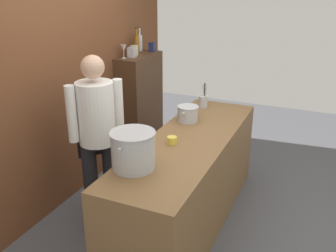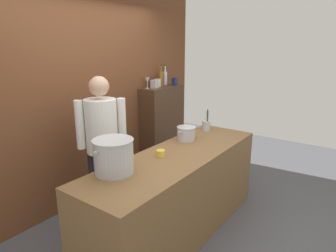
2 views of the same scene
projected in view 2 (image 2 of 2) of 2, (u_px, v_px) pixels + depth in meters
The scene contains 15 objects.
ground_plane at pixel (177, 231), 3.18m from camera, with size 8.00×8.00×0.00m, color #4C4C51.
brick_back_panel at pixel (84, 84), 3.58m from camera, with size 4.40×0.10×3.00m, color brown.
prep_counter at pixel (177, 194), 3.06m from camera, with size 2.32×0.70×0.90m, color brown.
bar_cabinet at pixel (162, 128), 4.69m from camera, with size 0.76×0.32×1.34m, color #472D1C.
chef at pixel (102, 140), 3.15m from camera, with size 0.45×0.42×1.66m.
stockpot_large at pixel (114, 156), 2.47m from camera, with size 0.41×0.35×0.30m.
stockpot_small at pixel (186, 134), 3.35m from camera, with size 0.28×0.22×0.16m.
utensil_crock at pixel (206, 125), 3.73m from camera, with size 0.10×0.10×0.28m.
butter_jar at pixel (161, 153), 2.87m from camera, with size 0.09×0.09×0.07m, color yellow.
wine_bottle_clear at pixel (165, 78), 4.73m from camera, with size 0.06×0.06×0.32m.
wine_bottle_amber at pixel (161, 78), 4.56m from camera, with size 0.06×0.06×0.33m.
wine_glass_short at pixel (147, 80), 4.31m from camera, with size 0.07×0.07×0.17m.
spice_tin_navy at pixel (175, 81), 4.69m from camera, with size 0.07×0.07×0.12m, color navy.
spice_tin_cream at pixel (158, 83), 4.47m from camera, with size 0.07×0.07×0.13m, color beige.
spice_tin_silver at pixel (155, 84), 4.36m from camera, with size 0.09×0.09×0.12m, color #B2B2B7.
Camera 2 is at (-2.29, -1.54, 1.95)m, focal length 31.09 mm.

